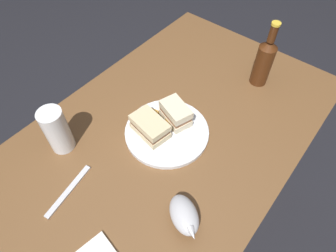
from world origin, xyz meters
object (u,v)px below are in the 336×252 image
sandwich_half_right (150,127)px  fork (68,191)px  sandwich_half_left (176,113)px  plate (166,131)px  gravy_boat (184,215)px  cider_bottle (264,61)px  pint_glass (58,133)px

sandwich_half_right → fork: 0.30m
sandwich_half_left → fork: (0.39, -0.08, -0.04)m
plate → sandwich_half_right: bearing=-41.4°
sandwich_half_left → sandwich_half_right: (0.09, -0.03, -0.00)m
plate → fork: bearing=-13.9°
fork → sandwich_half_right: bearing=-19.5°
gravy_boat → fork: 0.34m
sandwich_half_right → fork: sandwich_half_right is taller
cider_bottle → plate: bearing=-15.6°
sandwich_half_right → cider_bottle: 0.47m
plate → sandwich_half_left: bearing=-176.4°
sandwich_half_left → pint_glass: bearing=-36.4°
gravy_boat → fork: bearing=-65.5°
plate → sandwich_half_right: size_ratio=2.07×
gravy_boat → cider_bottle: size_ratio=0.53×
sandwich_half_left → pint_glass: size_ratio=0.76×
sandwich_half_left → sandwich_half_right: size_ratio=0.90×
sandwich_half_right → fork: (0.30, -0.05, -0.04)m
plate → cider_bottle: bearing=164.4°
pint_glass → fork: size_ratio=0.87×
sandwich_half_left → gravy_boat: (0.25, 0.23, -0.01)m
gravy_boat → fork: size_ratio=0.74×
gravy_boat → fork: gravy_boat is taller
sandwich_half_right → pint_glass: size_ratio=0.84×
plate → sandwich_half_left: sandwich_half_left is taller
gravy_boat → cider_bottle: cider_bottle is taller
fork → plate: bearing=-24.1°
pint_glass → gravy_boat: bearing=95.9°
plate → gravy_boat: (0.20, 0.22, 0.03)m
plate → cider_bottle: 0.43m
pint_glass → fork: pint_glass is taller
plate → pint_glass: size_ratio=1.74×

